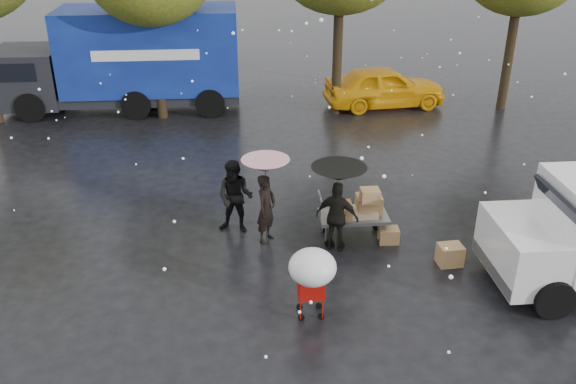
{
  "coord_description": "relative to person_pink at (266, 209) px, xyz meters",
  "views": [
    {
      "loc": [
        -0.85,
        -10.29,
        6.95
      ],
      "look_at": [
        0.08,
        1.0,
        1.39
      ],
      "focal_mm": 38.0,
      "sensor_mm": 36.0,
      "label": 1
    }
  ],
  "objects": [
    {
      "name": "vendor_cart",
      "position": [
        2.0,
        -0.08,
        -0.06
      ],
      "size": [
        1.52,
        0.8,
        1.27
      ],
      "color": "slate",
      "rests_on": "ground"
    },
    {
      "name": "yellow_taxi",
      "position": [
        4.7,
        9.15,
        -0.06
      ],
      "size": [
        4.44,
        2.15,
        1.46
      ],
      "primitive_type": "imported",
      "rotation": [
        0.0,
        0.0,
        1.67
      ],
      "color": "#F1A60C",
      "rests_on": "ground"
    },
    {
      "name": "ground",
      "position": [
        0.35,
        -1.44,
        -0.79
      ],
      "size": [
        90.0,
        90.0,
        0.0
      ],
      "primitive_type": "plane",
      "color": "black",
      "rests_on": "ground"
    },
    {
      "name": "umbrella_black",
      "position": [
        1.48,
        -0.52,
        1.01
      ],
      "size": [
        1.15,
        1.15,
        1.95
      ],
      "color": "#4C4C4C",
      "rests_on": "ground"
    },
    {
      "name": "blue_truck",
      "position": [
        -4.34,
        9.64,
        0.97
      ],
      "size": [
        8.3,
        2.6,
        3.5
      ],
      "color": "navy",
      "rests_on": "ground"
    },
    {
      "name": "person_black",
      "position": [
        1.48,
        -0.52,
        0.01
      ],
      "size": [
        1.01,
        0.75,
        1.59
      ],
      "primitive_type": "imported",
      "rotation": [
        0.0,
        0.0,
        2.7
      ],
      "color": "black",
      "rests_on": "ground"
    },
    {
      "name": "person_pink",
      "position": [
        0.0,
        0.0,
        0.0
      ],
      "size": [
        0.62,
        0.69,
        1.57
      ],
      "primitive_type": "imported",
      "rotation": [
        0.0,
        0.0,
        1.01
      ],
      "color": "black",
      "rests_on": "ground"
    },
    {
      "name": "box_ground_near",
      "position": [
        3.74,
        -1.29,
        -0.57
      ],
      "size": [
        0.52,
        0.43,
        0.44
      ],
      "primitive_type": "cube",
      "rotation": [
        0.0,
        0.0,
        0.09
      ],
      "color": "olive",
      "rests_on": "ground"
    },
    {
      "name": "shopping_cart",
      "position": [
        0.66,
        -2.9,
        0.28
      ],
      "size": [
        0.84,
        0.84,
        1.46
      ],
      "color": "#B9100A",
      "rests_on": "ground"
    },
    {
      "name": "umbrella_pink",
      "position": [
        -0.0,
        0.0,
        1.01
      ],
      "size": [
        1.03,
        1.03,
        1.95
      ],
      "color": "#4C4C4C",
      "rests_on": "ground"
    },
    {
      "name": "person_middle",
      "position": [
        -0.67,
        0.48,
        0.07
      ],
      "size": [
        0.98,
        0.85,
        1.71
      ],
      "primitive_type": "imported",
      "rotation": [
        0.0,
        0.0,
        -0.28
      ],
      "color": "black",
      "rests_on": "ground"
    },
    {
      "name": "box_ground_far",
      "position": [
        2.68,
        -0.31,
        -0.62
      ],
      "size": [
        0.45,
        0.36,
        0.34
      ],
      "primitive_type": "cube",
      "rotation": [
        0.0,
        0.0,
        -0.05
      ],
      "color": "olive",
      "rests_on": "ground"
    }
  ]
}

